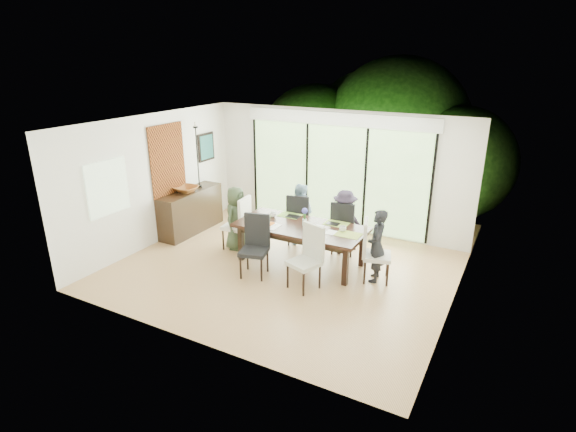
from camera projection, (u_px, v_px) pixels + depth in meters
The scene contains 62 objects.
floor at pixel (282, 271), 8.38m from camera, with size 6.00×5.00×0.01m, color #99683D.
ceiling at pixel (281, 124), 7.46m from camera, with size 6.00×5.00×0.01m, color white.
wall_back at pixel (336, 171), 9.99m from camera, with size 6.00×0.02×2.70m, color silver.
wall_front at pixel (187, 254), 5.84m from camera, with size 6.00×0.02×2.70m, color white.
wall_left at pixel (154, 180), 9.26m from camera, with size 0.02×5.00×2.70m, color silver.
wall_right at pixel (460, 232), 6.57m from camera, with size 0.02×5.00×2.70m, color beige.
glass_doors at pixel (335, 178), 10.01m from camera, with size 4.20×0.02×2.30m, color #598C3F.
blinds_header at pixel (337, 119), 9.56m from camera, with size 4.40×0.06×0.28m, color white.
mullion_a at pixel (255, 167), 10.94m from camera, with size 0.05×0.04×2.30m, color black.
mullion_b at pixel (307, 174), 10.31m from camera, with size 0.05×0.04×2.30m, color black.
mullion_c at pixel (365, 182), 9.69m from camera, with size 0.05×0.04×2.30m, color black.
mullion_d at pixel (431, 191), 9.06m from camera, with size 0.05×0.04×2.30m, color black.
side_window at pixel (108, 188), 8.20m from camera, with size 0.02×0.90×1.00m, color #8CAD7F.
deck at pixel (348, 218), 11.20m from camera, with size 6.00×1.80×0.10m, color brown.
rail_top at pixel (360, 187), 11.66m from camera, with size 6.00×0.08×0.06m, color brown.
foliage_left at pixel (315, 141), 12.99m from camera, with size 3.20×3.20×3.20m, color #14380F.
foliage_mid at pixel (396, 131), 12.38m from camera, with size 4.00×4.00×4.00m, color #14380F.
foliage_right at pixel (457, 163), 11.10m from camera, with size 2.80×2.80×2.80m, color #14380F.
foliage_far at pixel (369, 131), 13.47m from camera, with size 3.60×3.60×3.60m, color #14380F.
table_top at pixel (301, 227), 8.44m from camera, with size 2.45×1.12×0.06m, color black.
table_apron at pixel (301, 232), 8.47m from camera, with size 2.25×0.92×0.10m, color black.
table_leg_fl at pixel (241, 243), 8.70m from camera, with size 0.09×0.09×0.70m, color black.
table_leg_fr at pixel (345, 267), 7.73m from camera, with size 0.09×0.09×0.70m, color black.
table_leg_bl at pixel (264, 229), 9.41m from camera, with size 0.09×0.09×0.70m, color black.
table_leg_br at pixel (362, 249), 8.45m from camera, with size 0.09×0.09×0.70m, color black.
chair_left_end at pixel (235, 222), 9.17m from camera, with size 0.47×0.47×1.12m, color white, non-canonical shape.
chair_right_end at pixel (377, 251), 7.83m from camera, with size 0.47×0.47×1.12m, color beige, non-canonical shape.
chair_far_left at pixel (300, 218), 9.41m from camera, with size 0.47×0.47×1.12m, color black, non-canonical shape.
chair_far_right at pixel (345, 226), 8.96m from camera, with size 0.47×0.47×1.12m, color black, non-canonical shape.
chair_near_left at pixel (254, 247), 8.01m from camera, with size 0.47×0.47×1.12m, color black, non-canonical shape.
chair_near_right at pixel (304, 258), 7.56m from camera, with size 0.47×0.47×1.12m, color beige, non-canonical shape.
person_left_end at pixel (236, 218), 9.13m from camera, with size 0.62×0.39×1.32m, color #36462E.
person_right_end at pixel (377, 246), 7.81m from camera, with size 0.62×0.39×1.32m, color black.
person_far_left at pixel (300, 214), 9.36m from camera, with size 0.62×0.39×1.32m, color #7FA0B8.
person_far_right at pixel (344, 222), 8.91m from camera, with size 0.62×0.39×1.32m, color #271F2E.
placemat_left at pixel (258, 217), 8.86m from camera, with size 0.45×0.33×0.01m, color #90BA42.
placemat_right at pixel (348, 234), 8.01m from camera, with size 0.45×0.33×0.01m, color olive.
placemat_far_l at pixel (290, 215), 8.96m from camera, with size 0.45×0.33×0.01m, color #7AA93C.
placemat_far_r at pixel (336, 224), 8.52m from camera, with size 0.45×0.33×0.01m, color #91B03F.
placemat_paper at pixel (268, 225), 8.43m from camera, with size 0.45×0.33×0.01m, color white.
tablet_far_l at pixel (293, 216), 8.87m from camera, with size 0.27×0.18×0.01m, color black.
tablet_far_r at pixel (333, 224), 8.49m from camera, with size 0.25×0.17×0.01m, color black.
papers at pixel (334, 233), 8.08m from camera, with size 0.31×0.22×0.00m, color white.
platter_base at pixel (268, 225), 8.42m from camera, with size 0.27×0.27×0.02m, color white.
platter_snacks at pixel (268, 224), 8.42m from camera, with size 0.20×0.20×0.01m, color orange.
vase at pixel (305, 222), 8.43m from camera, with size 0.08×0.08×0.12m, color silver.
hyacinth_stems at pixel (305, 216), 8.39m from camera, with size 0.04×0.04×0.16m, color #337226.
hyacinth_blooms at pixel (305, 211), 8.35m from camera, with size 0.11×0.11×0.11m, color #4F50C6.
laptop at pixel (260, 219), 8.73m from camera, with size 0.34×0.22×0.03m, color silver.
cup_a at pixel (273, 215), 8.85m from camera, with size 0.13×0.13×0.10m, color white.
cup_b at pixel (306, 226), 8.27m from camera, with size 0.10×0.10×0.09m, color white.
cup_c at pixel (343, 229), 8.14m from camera, with size 0.13×0.13×0.10m, color white.
book at pixel (314, 227), 8.36m from camera, with size 0.17×0.23×0.02m, color white.
sideboard at pixel (191, 211), 10.08m from camera, with size 0.48×1.70×0.96m, color black.
bowl at pixel (186, 189), 9.81m from camera, with size 0.51×0.51×0.12m, color brown.
candlestick_base at pixel (199, 186), 10.20m from camera, with size 0.11×0.11×0.04m, color black.
candlestick_shaft at pixel (197, 157), 9.97m from camera, with size 0.03×0.03×1.33m, color black.
candlestick_pan at pixel (195, 127), 9.75m from camera, with size 0.11×0.11×0.03m, color black.
candle at pixel (195, 124), 9.73m from camera, with size 0.04×0.04×0.11m, color silver.
tapestry at pixel (168, 160), 9.46m from camera, with size 0.02×1.00×1.50m, color #913E15.
art_frame at pixel (206, 147), 10.52m from camera, with size 0.03×0.55×0.65m, color black.
art_canvas at pixel (207, 147), 10.51m from camera, with size 0.01×0.45×0.55m, color #184E4D.
Camera 1 is at (3.69, -6.57, 3.80)m, focal length 28.00 mm.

